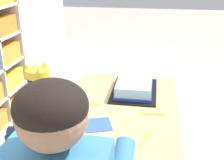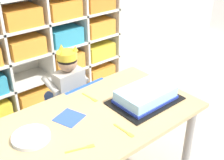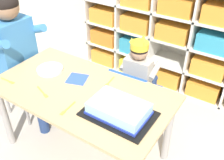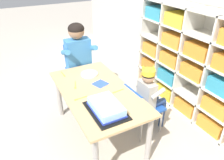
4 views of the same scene
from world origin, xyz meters
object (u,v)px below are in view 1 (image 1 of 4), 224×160
Objects in this scene: activity_table at (117,129)px; fork_by_napkin at (90,105)px; birthday_cake_on_tray at (134,86)px; fork_near_cake_tray at (145,139)px; child_with_crown at (35,110)px; paper_plate_stack at (93,152)px; fork_scattered_mid_table at (154,114)px; classroom_chair_blue at (54,130)px.

fork_by_napkin is (0.11, 0.17, 0.08)m from activity_table.
fork_near_cake_tray is (-0.53, -0.10, -0.03)m from birthday_cake_on_tray.
fork_near_cake_tray is at bearing 60.84° from child_with_crown.
birthday_cake_on_tray is (0.34, -0.06, 0.12)m from activity_table.
paper_plate_stack reaches higher than fork_scattered_mid_table.
birthday_cake_on_tray is 2.17× the size of paper_plate_stack.
child_with_crown is 5.82× the size of fork_scattered_mid_table.
classroom_chair_blue and fork_by_napkin have the same top height.
classroom_chair_blue is at bearing 36.88° from paper_plate_stack.
paper_plate_stack is 1.37× the size of fork_scattered_mid_table.
fork_near_cake_tray is (-0.35, -0.70, 0.09)m from child_with_crown.
fork_by_napkin is (-0.23, 0.24, -0.03)m from birthday_cake_on_tray.
paper_plate_stack is at bearing 33.89° from classroom_chair_blue.
activity_table is at bearing 169.15° from birthday_cake_on_tray.
classroom_chair_blue is 0.73m from fork_near_cake_tray.
birthday_cake_on_tray is at bearing -10.85° from activity_table.
birthday_cake_on_tray is at bearing -150.40° from fork_near_cake_tray.
fork_near_cake_tray is at bearing 56.56° from classroom_chair_blue.
birthday_cake_on_tray is at bearing -10.41° from paper_plate_stack.
birthday_cake_on_tray is 0.33m from fork_by_napkin.
birthday_cake_on_tray reaches higher than fork_near_cake_tray.
child_with_crown is 0.38m from fork_by_napkin.
child_with_crown is (-0.01, 0.11, 0.15)m from classroom_chair_blue.
fork_scattered_mid_table is (-0.28, -0.13, -0.03)m from birthday_cake_on_tray.
fork_by_napkin is at bearing -112.29° from fork_near_cake_tray.
fork_by_napkin is (0.45, 0.11, -0.01)m from paper_plate_stack.
classroom_chair_blue is at bearing -101.18° from fork_near_cake_tray.
classroom_chair_blue is 0.67m from paper_plate_stack.
activity_table is 0.36m from paper_plate_stack.
fork_near_cake_tray is at bearing -55.57° from paper_plate_stack.
fork_scattered_mid_table is at bearing 78.97° from child_with_crown.
fork_near_cake_tray and fork_by_napkin have the same top height.
classroom_chair_blue is 0.60m from birthday_cake_on_tray.
child_with_crown is at bearing 44.21° from paper_plate_stack.
child_with_crown is at bearing -96.90° from fork_near_cake_tray.
activity_table is 0.57m from child_with_crown.
fork_scattered_mid_table is (0.24, -0.04, 0.00)m from fork_near_cake_tray.
fork_scattered_mid_table is (0.05, -0.20, 0.08)m from activity_table.
paper_plate_stack is 0.46m from fork_by_napkin.
paper_plate_stack is 1.36× the size of fork_near_cake_tray.
birthday_cake_on_tray is 0.54m from fork_near_cake_tray.
fork_near_cake_tray is 0.45m from fork_by_napkin.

